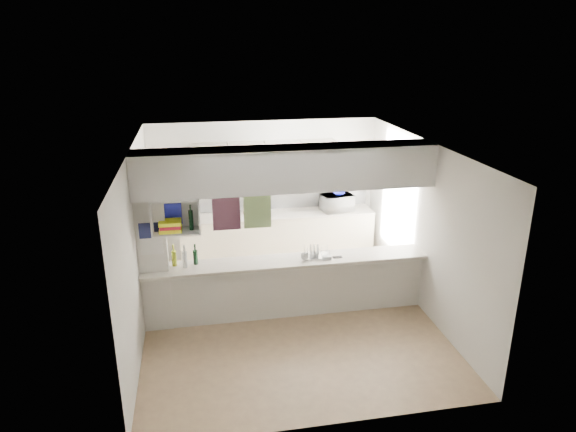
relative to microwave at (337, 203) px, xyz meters
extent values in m
plane|color=#917154|center=(-1.33, -2.05, -1.08)|extent=(4.80, 4.80, 0.00)
plane|color=white|center=(-1.33, -2.05, 1.52)|extent=(4.80, 4.80, 0.00)
plane|color=silver|center=(-1.33, 0.35, 0.22)|extent=(4.20, 0.00, 4.20)
plane|color=silver|center=(-3.43, -2.05, 0.22)|extent=(0.00, 4.80, 4.80)
plane|color=silver|center=(0.77, -2.05, 0.22)|extent=(0.00, 4.80, 4.80)
cube|color=silver|center=(-1.33, -2.05, -0.64)|extent=(4.20, 0.15, 0.88)
cube|color=#ADA598|center=(-1.33, -2.05, -0.18)|extent=(4.20, 0.50, 0.04)
cube|color=white|center=(-1.33, -2.05, 1.22)|extent=(4.20, 0.50, 0.60)
cube|color=silver|center=(-3.23, -2.05, 0.22)|extent=(0.40, 0.18, 2.60)
cube|color=#191E4C|center=(-3.23, -2.15, 0.47)|extent=(0.30, 0.01, 0.22)
cube|color=white|center=(-3.23, -2.15, 0.24)|extent=(0.30, 0.01, 0.24)
cube|color=black|center=(-2.18, -1.83, 0.60)|extent=(0.40, 0.02, 0.62)
cube|color=#166466|center=(-1.73, -1.83, 0.60)|extent=(0.40, 0.02, 0.62)
cube|color=white|center=(-2.88, -2.15, 0.43)|extent=(0.65, 0.35, 0.02)
cube|color=white|center=(-2.88, -2.15, 0.91)|extent=(0.65, 0.35, 0.02)
cube|color=white|center=(-2.88, -1.99, 0.67)|extent=(0.65, 0.02, 0.50)
cube|color=white|center=(-3.19, -2.15, 0.67)|extent=(0.02, 0.35, 0.50)
cube|color=white|center=(-2.57, -2.15, 0.67)|extent=(0.02, 0.35, 0.50)
cube|color=#F8FA1B|center=(-2.96, -2.15, 0.47)|extent=(0.30, 0.24, 0.05)
cube|color=red|center=(-2.96, -2.15, 0.52)|extent=(0.28, 0.22, 0.05)
cube|color=#F8FA1B|center=(-2.96, -2.15, 0.57)|extent=(0.30, 0.24, 0.05)
cube|color=navy|center=(-2.93, -2.03, 0.67)|extent=(0.26, 0.02, 0.34)
cylinder|color=black|center=(-2.68, -2.15, 0.59)|extent=(0.06, 0.06, 0.28)
cube|color=beige|center=(-1.13, 0.05, -0.63)|extent=(3.60, 0.60, 0.90)
cube|color=#ADA598|center=(-1.13, 0.05, -0.17)|extent=(3.60, 0.63, 0.03)
cube|color=silver|center=(-1.13, 0.33, 0.14)|extent=(3.60, 0.03, 0.60)
cube|color=beige|center=(-1.33, 0.18, 0.80)|extent=(2.62, 0.34, 0.72)
cube|color=white|center=(-0.58, 0.11, 0.40)|extent=(0.60, 0.46, 0.12)
cube|color=silver|center=(-0.58, -0.12, 0.37)|extent=(0.60, 0.02, 0.05)
imported|color=white|center=(0.00, 0.00, 0.00)|extent=(0.63, 0.48, 0.32)
imported|color=navy|center=(0.02, -0.01, 0.19)|extent=(0.22, 0.22, 0.05)
cube|color=silver|center=(-0.87, -2.01, -0.15)|extent=(0.40, 0.32, 0.01)
cylinder|color=white|center=(-0.97, -1.99, -0.05)|extent=(0.04, 0.19, 0.19)
cylinder|color=white|center=(-0.91, -2.00, -0.05)|extent=(0.04, 0.19, 0.19)
cylinder|color=white|center=(-0.85, -2.01, -0.05)|extent=(0.04, 0.19, 0.19)
imported|color=white|center=(-1.08, -2.13, -0.09)|extent=(0.13, 0.13, 0.10)
cylinder|color=black|center=(-3.10, -2.04, -0.05)|extent=(0.07, 0.07, 0.21)
cylinder|color=black|center=(-3.10, -2.04, 0.10)|extent=(0.03, 0.03, 0.10)
cylinder|color=#929D1A|center=(-2.95, -1.96, -0.04)|extent=(0.07, 0.07, 0.23)
cylinder|color=#929D1A|center=(-2.95, -1.96, 0.12)|extent=(0.03, 0.03, 0.10)
cylinder|color=silver|center=(-2.80, -2.04, -0.04)|extent=(0.07, 0.07, 0.24)
cylinder|color=silver|center=(-2.80, -2.04, 0.13)|extent=(0.03, 0.03, 0.10)
cylinder|color=black|center=(-2.65, -1.96, -0.05)|extent=(0.07, 0.07, 0.21)
cylinder|color=black|center=(-2.65, -1.96, 0.10)|extent=(0.03, 0.03, 0.10)
cylinder|color=silver|center=(-0.93, -2.03, -0.13)|extent=(0.12, 0.12, 0.06)
cube|color=silver|center=(-0.75, -2.13, -0.13)|extent=(0.12, 0.09, 0.05)
cube|color=black|center=(-0.58, -2.10, -0.15)|extent=(0.14, 0.07, 0.01)
cylinder|color=black|center=(-1.92, 0.10, -0.09)|extent=(0.10, 0.10, 0.14)
cube|color=#533A1C|center=(-1.70, 0.13, -0.07)|extent=(0.12, 0.11, 0.19)
camera|label=1|loc=(-2.58, -8.84, 2.94)|focal=32.00mm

